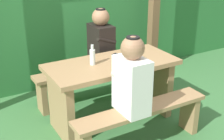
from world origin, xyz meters
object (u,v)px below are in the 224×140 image
bench_far (89,77)px  person_white_shirt (132,78)px  person_black_coat (101,40)px  picnic_table (112,81)px  bench_near (142,119)px  bottle_left (92,56)px  drinking_glass (130,57)px  cell_phone (118,55)px

bench_far → person_white_shirt: size_ratio=1.95×
person_white_shirt → person_black_coat: 1.18m
picnic_table → bench_near: 0.60m
picnic_table → bench_far: bearing=90.0°
picnic_table → person_black_coat: bearing=73.1°
person_black_coat → bottle_left: size_ratio=3.36×
bench_far → person_black_coat: bearing=-1.1°
bench_near → bottle_left: bearing=108.6°
bench_far → drinking_glass: drinking_glass is taller
drinking_glass → cell_phone: bearing=97.9°
person_black_coat → cell_phone: person_black_coat is taller
drinking_glass → cell_phone: size_ratio=0.60×
picnic_table → bench_near: size_ratio=1.00×
picnic_table → drinking_glass: drinking_glass is taller
picnic_table → bottle_left: size_ratio=6.53×
bench_far → person_white_shirt: bearing=-96.3°
picnic_table → bench_far: 0.60m
person_black_coat → bottle_left: bearing=-125.8°
bench_far → person_black_coat: size_ratio=1.95×
bottle_left → picnic_table: bearing=-11.6°
person_white_shirt → person_black_coat: bearing=75.3°
cell_phone → person_white_shirt: bearing=-134.4°
person_white_shirt → person_black_coat: size_ratio=1.00×
bench_near → person_white_shirt: person_white_shirt is taller
picnic_table → bottle_left: bearing=168.4°
bench_far → person_white_shirt: person_white_shirt is taller
bench_near → picnic_table: bearing=90.0°
bench_far → bottle_left: bottle_left is taller
drinking_glass → person_white_shirt: bearing=-121.6°
cell_phone → bottle_left: bearing=172.3°
picnic_table → person_black_coat: size_ratio=1.95×
person_black_coat → bottle_left: person_black_coat is taller
drinking_glass → person_black_coat: bearing=91.5°
bottle_left → cell_phone: size_ratio=1.53×
drinking_glass → bench_far: bearing=106.8°
bench_near → cell_phone: cell_phone is taller
bench_near → bottle_left: 0.81m
cell_phone → bench_near: bearing=-125.1°
person_white_shirt → cell_phone: bearing=67.9°
bench_far → cell_phone: size_ratio=10.00×
person_white_shirt → cell_phone: person_white_shirt is taller
cell_phone → picnic_table: bearing=-161.9°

